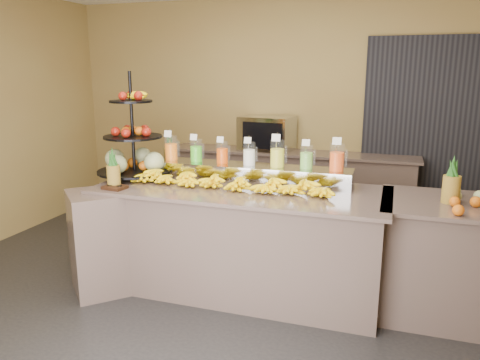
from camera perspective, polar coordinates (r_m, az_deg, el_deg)
The scene contains 20 objects.
ground at distance 4.08m, azimuth -1.33°, elevation -14.80°, with size 6.00×6.00×0.00m, color black.
room_envelope at distance 4.30m, azimuth 4.56°, elevation 12.67°, with size 6.04×5.02×2.82m.
buffet_counter at distance 4.15m, azimuth -1.66°, elevation -7.26°, with size 2.75×1.25×0.93m.
right_counter at distance 4.08m, azimuth 24.10°, elevation -8.78°, with size 1.08×0.88×0.93m.
back_ledge at distance 5.95m, azimuth 5.97°, elevation -0.91°, with size 3.10×0.55×0.93m.
pitcher_tray at distance 4.25m, azimuth 1.13°, elevation 0.86°, with size 1.85×0.30×0.15m, color gray.
juice_pitcher_orange_a at distance 4.51m, azimuth -8.40°, elevation 3.71°, with size 0.12×0.13×0.30m.
juice_pitcher_green at distance 4.40m, azimuth -5.36°, elevation 3.45°, with size 0.11×0.12×0.28m.
juice_pitcher_orange_b at distance 4.30m, azimuth -2.18°, elevation 3.23°, with size 0.11×0.11×0.26m.
juice_pitcher_milk at distance 4.22m, azimuth 1.14°, elevation 3.06°, with size 0.11×0.12×0.27m.
juice_pitcher_lemon at distance 4.15m, azimuth 4.58°, elevation 3.04°, with size 0.13×0.13×0.31m.
juice_pitcher_lime at distance 4.10m, azimuth 8.11°, elevation 2.65°, with size 0.11×0.12×0.28m.
juice_pitcher_orange_c at distance 4.06m, azimuth 11.73°, elevation 2.55°, with size 0.13×0.13×0.31m.
banana_heap at distance 4.02m, azimuth -1.57°, elevation 0.01°, with size 1.85×0.17×0.15m.
fruit_stand at distance 4.49m, azimuth -12.30°, elevation 3.45°, with size 0.86×0.86×0.98m.
condiment_caddy at distance 4.12m, azimuth -15.01°, elevation -0.86°, with size 0.19×0.14×0.03m, color black.
pineapple_left_a at distance 4.16m, azimuth -15.18°, elevation 0.84°, with size 0.11×0.11×0.35m.
pineapple_left_b at distance 4.78m, azimuth -8.54°, elevation 2.92°, with size 0.12×0.12×0.38m.
right_fruit_pile at distance 3.79m, azimuth 26.36°, elevation -2.22°, with size 0.40×0.38×0.21m.
oven_warmer at distance 5.89m, azimuth 3.32°, elevation 5.69°, with size 0.64×0.45×0.42m, color gray.
Camera 1 is at (1.22, -3.38, 1.92)m, focal length 35.00 mm.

